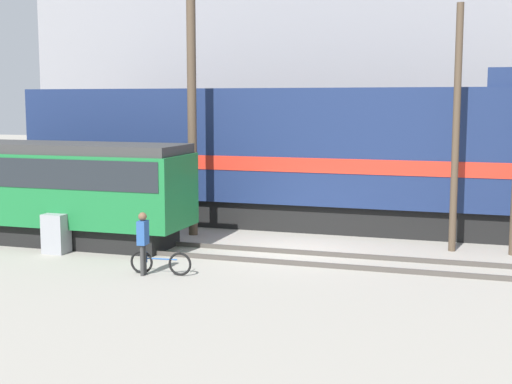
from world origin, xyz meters
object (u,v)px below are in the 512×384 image
at_px(streetcar, 50,186).
at_px(person, 143,237).
at_px(freight_locomotive, 288,155).
at_px(utility_pole_left, 192,111).
at_px(utility_pole_center, 456,129).
at_px(bicycle, 161,263).
at_px(signal_box, 56,233).

height_order(streetcar, person, streetcar).
height_order(freight_locomotive, person, freight_locomotive).
distance_m(utility_pole_left, utility_pole_center, 8.62).
bearing_deg(streetcar, person, -31.93).
distance_m(streetcar, bicycle, 6.17).
height_order(utility_pole_left, signal_box, utility_pole_left).
distance_m(utility_pole_center, signal_box, 12.47).
relative_size(freight_locomotive, utility_pole_center, 2.67).
xyz_separation_m(utility_pole_left, signal_box, (-2.78, -4.02, -3.63)).
xyz_separation_m(freight_locomotive, utility_pole_center, (5.98, -2.67, 1.11)).
bearing_deg(bicycle, person, -155.11).
relative_size(utility_pole_left, signal_box, 7.05).
bearing_deg(person, utility_pole_center, 36.80).
height_order(person, signal_box, person).
bearing_deg(streetcar, utility_pole_center, 12.09).
xyz_separation_m(person, utility_pole_center, (7.61, 5.69, 2.71)).
bearing_deg(person, freight_locomotive, 78.93).
distance_m(freight_locomotive, bicycle, 8.58).
height_order(bicycle, signal_box, signal_box).
bearing_deg(person, bicycle, 24.89).
distance_m(freight_locomotive, person, 8.67).
bearing_deg(utility_pole_left, person, -80.06).
bearing_deg(person, streetcar, 148.07).
xyz_separation_m(freight_locomotive, bicycle, (-1.23, -8.17, -2.30)).
distance_m(streetcar, person, 5.78).
height_order(utility_pole_center, signal_box, utility_pole_center).
xyz_separation_m(person, utility_pole_left, (-1.00, 5.69, 3.21)).
relative_size(bicycle, signal_box, 1.42).
bearing_deg(bicycle, streetcar, 151.70).
distance_m(bicycle, utility_pole_center, 9.68).
height_order(streetcar, utility_pole_left, utility_pole_left).
xyz_separation_m(freight_locomotive, streetcar, (-6.49, -5.34, -0.77)).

